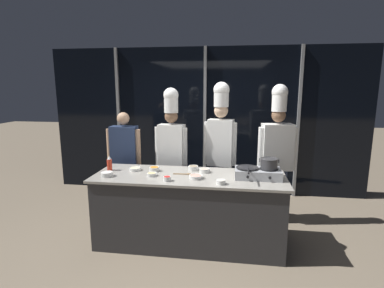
{
  "coord_description": "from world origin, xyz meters",
  "views": [
    {
      "loc": [
        0.54,
        -3.55,
        2.01
      ],
      "look_at": [
        0.0,
        0.25,
        1.26
      ],
      "focal_mm": 28.0,
      "sensor_mm": 36.0,
      "label": 1
    }
  ],
  "objects_px": {
    "serving_spoon_slotted": "(187,174)",
    "chef_sous": "(221,137)",
    "stock_pot": "(269,163)",
    "prep_bowl_shrimp": "(196,176)",
    "squeeze_bottle_chili": "(110,164)",
    "prep_bowl_rice": "(107,174)",
    "chef_line": "(277,145)",
    "prep_bowl_mushrooms": "(193,168)",
    "prep_bowl_bell_pepper": "(167,178)",
    "prep_bowl_noodles": "(135,169)",
    "person_guest": "(125,154)",
    "chef_head": "(172,142)",
    "frying_pan": "(247,166)",
    "prep_bowl_onion": "(221,182)",
    "prep_bowl_carrots": "(154,169)",
    "prep_bowl_ginger": "(152,174)",
    "prep_bowl_chicken": "(204,170)",
    "portable_stove": "(258,173)"
  },
  "relations": [
    {
      "from": "prep_bowl_carrots",
      "to": "prep_bowl_chicken",
      "type": "xyz_separation_m",
      "value": [
        0.66,
        0.04,
        -0.0
      ]
    },
    {
      "from": "prep_bowl_rice",
      "to": "person_guest",
      "type": "relative_size",
      "value": 0.09
    },
    {
      "from": "stock_pot",
      "to": "prep_bowl_shrimp",
      "type": "height_order",
      "value": "stock_pot"
    },
    {
      "from": "prep_bowl_mushrooms",
      "to": "serving_spoon_slotted",
      "type": "relative_size",
      "value": 0.53
    },
    {
      "from": "prep_bowl_noodles",
      "to": "prep_bowl_shrimp",
      "type": "bearing_deg",
      "value": -15.45
    },
    {
      "from": "serving_spoon_slotted",
      "to": "chef_head",
      "type": "height_order",
      "value": "chef_head"
    },
    {
      "from": "portable_stove",
      "to": "stock_pot",
      "type": "relative_size",
      "value": 2.39
    },
    {
      "from": "squeeze_bottle_chili",
      "to": "prep_bowl_bell_pepper",
      "type": "bearing_deg",
      "value": -21.65
    },
    {
      "from": "prep_bowl_onion",
      "to": "chef_line",
      "type": "xyz_separation_m",
      "value": [
        0.74,
        1.05,
        0.24
      ]
    },
    {
      "from": "prep_bowl_carrots",
      "to": "chef_sous",
      "type": "distance_m",
      "value": 1.11
    },
    {
      "from": "stock_pot",
      "to": "prep_bowl_ginger",
      "type": "distance_m",
      "value": 1.43
    },
    {
      "from": "prep_bowl_mushrooms",
      "to": "prep_bowl_bell_pepper",
      "type": "height_order",
      "value": "prep_bowl_mushrooms"
    },
    {
      "from": "stock_pot",
      "to": "squeeze_bottle_chili",
      "type": "distance_m",
      "value": 2.04
    },
    {
      "from": "portable_stove",
      "to": "prep_bowl_ginger",
      "type": "height_order",
      "value": "portable_stove"
    },
    {
      "from": "frying_pan",
      "to": "prep_bowl_ginger",
      "type": "height_order",
      "value": "frying_pan"
    },
    {
      "from": "prep_bowl_rice",
      "to": "chef_line",
      "type": "height_order",
      "value": "chef_line"
    },
    {
      "from": "frying_pan",
      "to": "chef_line",
      "type": "relative_size",
      "value": 0.24
    },
    {
      "from": "stock_pot",
      "to": "prep_bowl_carrots",
      "type": "xyz_separation_m",
      "value": [
        -1.44,
        0.11,
        -0.16
      ]
    },
    {
      "from": "stock_pot",
      "to": "prep_bowl_chicken",
      "type": "relative_size",
      "value": 1.67
    },
    {
      "from": "prep_bowl_mushrooms",
      "to": "prep_bowl_shrimp",
      "type": "bearing_deg",
      "value": -77.06
    },
    {
      "from": "prep_bowl_chicken",
      "to": "prep_bowl_bell_pepper",
      "type": "height_order",
      "value": "prep_bowl_bell_pepper"
    },
    {
      "from": "frying_pan",
      "to": "prep_bowl_rice",
      "type": "bearing_deg",
      "value": -173.59
    },
    {
      "from": "squeeze_bottle_chili",
      "to": "serving_spoon_slotted",
      "type": "bearing_deg",
      "value": -2.37
    },
    {
      "from": "prep_bowl_carrots",
      "to": "prep_bowl_chicken",
      "type": "bearing_deg",
      "value": 3.53
    },
    {
      "from": "prep_bowl_shrimp",
      "to": "prep_bowl_onion",
      "type": "relative_size",
      "value": 1.55
    },
    {
      "from": "squeeze_bottle_chili",
      "to": "prep_bowl_noodles",
      "type": "height_order",
      "value": "squeeze_bottle_chili"
    },
    {
      "from": "prep_bowl_mushrooms",
      "to": "prep_bowl_carrots",
      "type": "bearing_deg",
      "value": -166.56
    },
    {
      "from": "prep_bowl_ginger",
      "to": "chef_head",
      "type": "relative_size",
      "value": 0.06
    },
    {
      "from": "portable_stove",
      "to": "chef_line",
      "type": "relative_size",
      "value": 0.27
    },
    {
      "from": "prep_bowl_onion",
      "to": "chef_head",
      "type": "distance_m",
      "value": 1.29
    },
    {
      "from": "prep_bowl_rice",
      "to": "frying_pan",
      "type": "bearing_deg",
      "value": 6.41
    },
    {
      "from": "prep_bowl_shrimp",
      "to": "serving_spoon_slotted",
      "type": "height_order",
      "value": "prep_bowl_shrimp"
    },
    {
      "from": "person_guest",
      "to": "chef_sous",
      "type": "height_order",
      "value": "chef_sous"
    },
    {
      "from": "prep_bowl_bell_pepper",
      "to": "prep_bowl_onion",
      "type": "height_order",
      "value": "prep_bowl_bell_pepper"
    },
    {
      "from": "prep_bowl_bell_pepper",
      "to": "prep_bowl_noodles",
      "type": "relative_size",
      "value": 0.62
    },
    {
      "from": "squeeze_bottle_chili",
      "to": "prep_bowl_carrots",
      "type": "height_order",
      "value": "squeeze_bottle_chili"
    },
    {
      "from": "squeeze_bottle_chili",
      "to": "chef_head",
      "type": "height_order",
      "value": "chef_head"
    },
    {
      "from": "prep_bowl_noodles",
      "to": "chef_head",
      "type": "distance_m",
      "value": 0.74
    },
    {
      "from": "prep_bowl_carrots",
      "to": "prep_bowl_mushrooms",
      "type": "height_order",
      "value": "same"
    },
    {
      "from": "prep_bowl_shrimp",
      "to": "prep_bowl_ginger",
      "type": "bearing_deg",
      "value": 177.54
    },
    {
      "from": "prep_bowl_noodles",
      "to": "person_guest",
      "type": "xyz_separation_m",
      "value": [
        -0.36,
        0.59,
        0.05
      ]
    },
    {
      "from": "squeeze_bottle_chili",
      "to": "chef_sous",
      "type": "relative_size",
      "value": 0.09
    },
    {
      "from": "squeeze_bottle_chili",
      "to": "prep_bowl_bell_pepper",
      "type": "relative_size",
      "value": 2.05
    },
    {
      "from": "serving_spoon_slotted",
      "to": "chef_sous",
      "type": "bearing_deg",
      "value": 63.16
    },
    {
      "from": "stock_pot",
      "to": "prep_bowl_carrots",
      "type": "height_order",
      "value": "stock_pot"
    },
    {
      "from": "frying_pan",
      "to": "person_guest",
      "type": "relative_size",
      "value": 0.3
    },
    {
      "from": "prep_bowl_rice",
      "to": "prep_bowl_mushrooms",
      "type": "xyz_separation_m",
      "value": [
        1.02,
        0.43,
        0.0
      ]
    },
    {
      "from": "portable_stove",
      "to": "prep_bowl_shrimp",
      "type": "bearing_deg",
      "value": -170.18
    },
    {
      "from": "prep_bowl_chicken",
      "to": "serving_spoon_slotted",
      "type": "xyz_separation_m",
      "value": [
        -0.21,
        -0.13,
        -0.02
      ]
    },
    {
      "from": "squeeze_bottle_chili",
      "to": "prep_bowl_shrimp",
      "type": "xyz_separation_m",
      "value": [
        1.17,
        -0.19,
        -0.07
      ]
    }
  ]
}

